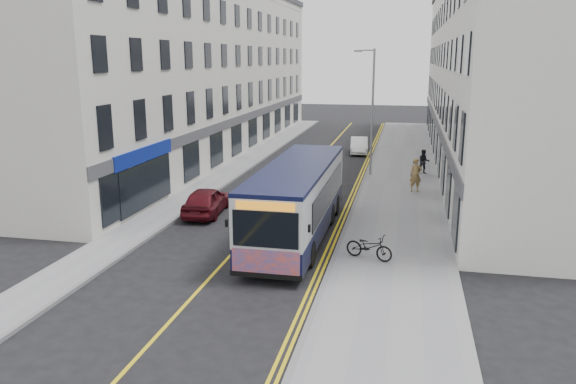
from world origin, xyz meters
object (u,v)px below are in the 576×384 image
at_px(pedestrian_near, 416,175).
at_px(car_maroon, 206,201).
at_px(streetlamp, 371,108).
at_px(city_bus, 298,198).
at_px(bicycle, 369,247).
at_px(pedestrian_far, 424,162).
at_px(car_white, 359,145).

bearing_deg(pedestrian_near, car_maroon, -160.15).
distance_m(streetlamp, city_bus, 13.86).
relative_size(bicycle, pedestrian_far, 1.16).
relative_size(streetlamp, bicycle, 4.36).
height_order(pedestrian_near, car_maroon, pedestrian_near).
bearing_deg(bicycle, streetlamp, 23.11).
distance_m(city_bus, bicycle, 4.09).
height_order(city_bus, car_maroon, city_bus).
bearing_deg(streetlamp, bicycle, -85.91).
xyz_separation_m(pedestrian_near, pedestrian_far, (0.55, 5.21, -0.15)).
xyz_separation_m(city_bus, pedestrian_far, (5.49, 14.37, -0.82)).
height_order(pedestrian_near, car_white, pedestrian_near).
height_order(city_bus, car_white, city_bus).
distance_m(streetlamp, car_white, 9.58).
distance_m(car_white, car_maroon, 20.32).
bearing_deg(streetlamp, pedestrian_far, 14.98).
bearing_deg(car_maroon, car_white, -110.19).
bearing_deg(car_maroon, pedestrian_far, -135.87).
bearing_deg(bicycle, car_maroon, 78.02).
relative_size(bicycle, pedestrian_near, 0.98).
bearing_deg(car_maroon, city_bus, 148.49).
distance_m(bicycle, pedestrian_near, 11.62).
bearing_deg(pedestrian_far, streetlamp, -173.28).
height_order(streetlamp, car_white, streetlamp).
relative_size(city_bus, bicycle, 5.92).
xyz_separation_m(bicycle, pedestrian_near, (1.75, 11.47, 0.46)).
bearing_deg(pedestrian_far, car_white, 113.72).
height_order(car_white, car_maroon, car_maroon).
relative_size(pedestrian_far, car_white, 0.41).
bearing_deg(city_bus, car_white, 88.35).
xyz_separation_m(pedestrian_far, car_maroon, (-10.53, -11.74, -0.23)).
bearing_deg(city_bus, pedestrian_near, 61.68).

